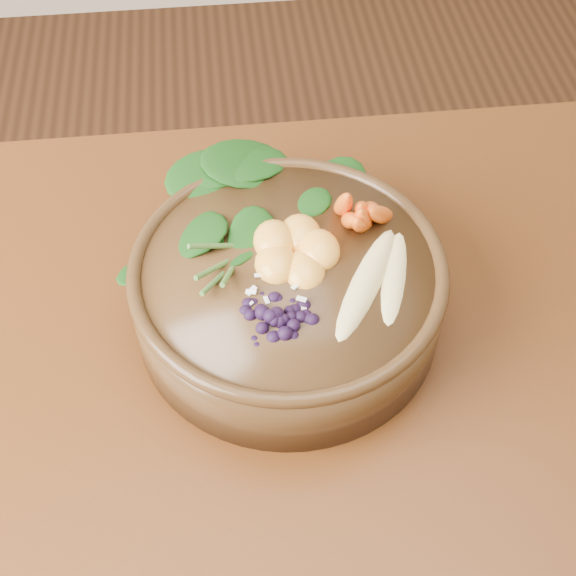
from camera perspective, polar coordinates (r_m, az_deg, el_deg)
name	(u,v)px	position (r m, az deg, el deg)	size (l,w,h in m)	color
dining_table	(463,428)	(0.95, 12.35, -9.68)	(1.60, 0.90, 0.75)	#331C0C
stoneware_bowl	(288,294)	(0.87, 0.00, -0.42)	(0.33, 0.33, 0.09)	#3C2712
kale_heap	(256,196)	(0.87, -2.28, 6.57)	(0.22, 0.20, 0.05)	#133E0E
carrot_cluster	(363,185)	(0.85, 5.36, 7.27)	(0.07, 0.07, 0.09)	orange
banana_halves	(382,270)	(0.81, 6.67, 1.30)	(0.13, 0.17, 0.03)	#E0CC84
mandarin_cluster	(295,241)	(0.83, 0.49, 3.37)	(0.10, 0.11, 0.04)	gold
blueberry_pile	(275,305)	(0.77, -0.94, -1.19)	(0.15, 0.12, 0.05)	black
coconut_flakes	(285,281)	(0.81, -0.22, 0.51)	(0.11, 0.08, 0.01)	white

